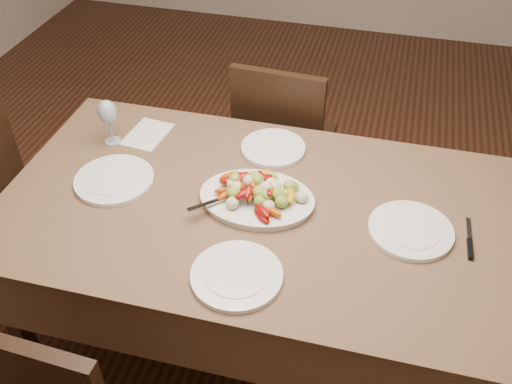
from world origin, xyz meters
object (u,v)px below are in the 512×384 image
object	(u,v)px
plate_left	(114,180)
plate_far	(273,148)
wine_glass	(109,121)
plate_right	(411,230)
serving_platter	(257,200)
dining_table	(256,276)
plate_near	(237,276)
chair_far	(287,140)

from	to	relation	value
plate_left	plate_far	distance (m)	0.63
wine_glass	plate_far	bearing A→B (deg)	9.78
plate_far	plate_right	bearing A→B (deg)	-31.13
serving_platter	plate_far	xyz separation A→B (m)	(-0.02, 0.32, -0.00)
serving_platter	plate_right	bearing A→B (deg)	-1.57
dining_table	plate_left	xyz separation A→B (m)	(-0.54, -0.01, 0.39)
plate_near	wine_glass	size ratio (longest dim) A/B	1.41
serving_platter	wine_glass	world-z (taller)	wine_glass
plate_far	chair_far	bearing A→B (deg)	94.77
plate_far	plate_near	bearing A→B (deg)	-86.09
serving_platter	plate_right	xyz separation A→B (m)	(0.54, -0.01, -0.00)
serving_platter	plate_near	world-z (taller)	serving_platter
dining_table	wine_glass	bearing A→B (deg)	161.21
plate_left	wine_glass	size ratio (longest dim) A/B	1.44
plate_far	plate_near	xyz separation A→B (m)	(0.05, -0.68, 0.00)
chair_far	plate_left	bearing A→B (deg)	62.62
plate_right	plate_near	xyz separation A→B (m)	(-0.51, -0.34, 0.00)
plate_far	plate_left	bearing A→B (deg)	-146.72
serving_platter	plate_right	world-z (taller)	serving_platter
serving_platter	plate_near	bearing A→B (deg)	-85.28
dining_table	plate_far	bearing A→B (deg)	93.03
plate_far	plate_near	size ratio (longest dim) A/B	0.89
dining_table	chair_far	world-z (taller)	chair_far
dining_table	serving_platter	bearing A→B (deg)	93.47
plate_far	plate_near	distance (m)	0.68
dining_table	wine_glass	xyz separation A→B (m)	(-0.66, 0.23, 0.48)
plate_right	wine_glass	xyz separation A→B (m)	(-1.20, 0.23, 0.09)
plate_near	plate_left	bearing A→B (deg)	149.86
serving_platter	plate_left	xyz separation A→B (m)	(-0.54, -0.02, -0.00)
serving_platter	plate_far	bearing A→B (deg)	93.01
chair_far	wine_glass	bearing A→B (deg)	47.33
plate_right	wine_glass	bearing A→B (deg)	169.39
dining_table	plate_right	xyz separation A→B (m)	(0.54, 0.00, 0.39)
plate_near	plate_right	bearing A→B (deg)	33.84
plate_left	plate_right	xyz separation A→B (m)	(1.08, 0.01, 0.00)
serving_platter	wine_glass	bearing A→B (deg)	162.38
serving_platter	plate_far	size ratio (longest dim) A/B	1.56
chair_far	plate_left	distance (m)	1.00
plate_right	plate_far	distance (m)	0.65
chair_far	plate_far	world-z (taller)	chair_far
chair_far	plate_near	distance (m)	1.19
chair_far	wine_glass	size ratio (longest dim) A/B	4.64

